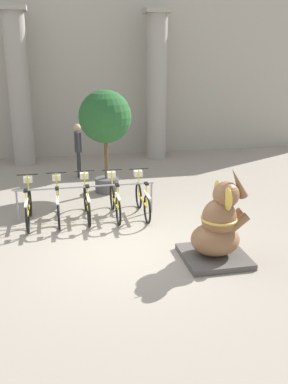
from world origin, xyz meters
The scene contains 13 objects.
ground_plane centered at (0.00, 0.00, 0.00)m, with size 60.00×60.00×0.00m, color gray.
building_facade centered at (0.00, 8.60, 3.00)m, with size 20.00×0.20×6.00m.
column_left centered at (-2.37, 7.60, 2.62)m, with size 0.91×0.91×5.16m.
column_right centered at (2.37, 7.60, 2.62)m, with size 0.91×0.91×5.16m.
bike_rack centered at (-0.64, 1.95, 0.59)m, with size 3.23×0.05×0.77m.
bicycle_0 centered at (-1.95, 1.83, 0.40)m, with size 0.48×1.69×1.04m.
bicycle_1 centered at (-1.30, 1.86, 0.40)m, with size 0.48×1.69×1.04m.
bicycle_2 centered at (-0.64, 1.88, 0.40)m, with size 0.48×1.69×1.04m.
bicycle_3 centered at (0.02, 1.85, 0.40)m, with size 0.48×1.69×1.04m.
bicycle_4 centered at (0.68, 1.82, 0.40)m, with size 0.48×1.69×1.04m.
elephant_statue centered at (1.58, -0.75, 0.61)m, with size 1.19×1.19×1.79m.
person_pedestrian centered at (-0.60, 5.47, 1.00)m, with size 0.22×0.47×1.67m.
potted_tree centered at (0.07, 3.81, 1.99)m, with size 1.42×1.42×2.81m.
Camera 1 is at (-1.23, -7.61, 3.69)m, focal length 40.00 mm.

